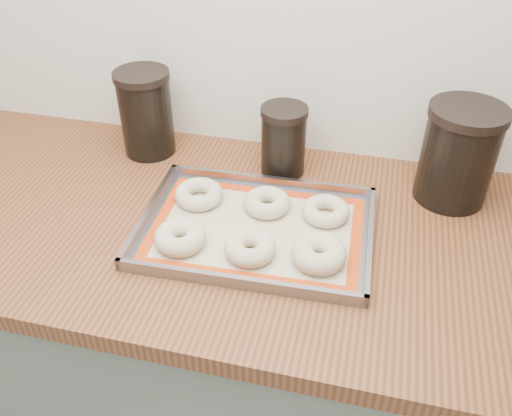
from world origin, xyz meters
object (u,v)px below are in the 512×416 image
(bagel_front_right, at_px, (319,253))
(bagel_front_mid, at_px, (250,248))
(bagel_front_left, at_px, (180,237))
(bagel_back_left, at_px, (199,194))
(baking_tray, at_px, (256,229))
(canister_left, at_px, (146,113))
(canister_right, at_px, (458,154))
(canister_mid, at_px, (283,140))
(bagel_back_right, at_px, (326,211))
(bagel_back_mid, at_px, (267,203))

(bagel_front_right, bearing_deg, bagel_front_mid, -174.65)
(bagel_front_left, bearing_deg, bagel_back_left, 94.43)
(baking_tray, distance_m, canister_left, 0.42)
(bagel_back_left, xyz_separation_m, canister_left, (-0.18, 0.18, 0.08))
(bagel_front_mid, xyz_separation_m, canister_right, (0.37, 0.29, 0.08))
(canister_left, bearing_deg, canister_right, -2.10)
(canister_mid, distance_m, canister_right, 0.37)
(bagel_front_mid, height_order, canister_mid, canister_mid)
(canister_right, bearing_deg, bagel_front_mid, -141.86)
(bagel_front_left, distance_m, canister_left, 0.39)
(bagel_back_right, bearing_deg, canister_left, 159.64)
(bagel_back_left, relative_size, canister_left, 0.50)
(bagel_front_left, height_order, bagel_back_mid, bagel_front_left)
(bagel_back_right, distance_m, canister_left, 0.49)
(bagel_front_left, distance_m, bagel_front_right, 0.27)
(bagel_back_mid, height_order, bagel_back_right, bagel_back_mid)
(bagel_front_left, height_order, canister_left, canister_left)
(bagel_back_left, bearing_deg, bagel_front_right, -25.20)
(bagel_back_mid, relative_size, canister_right, 0.46)
(canister_mid, bearing_deg, canister_left, 177.86)
(baking_tray, xyz_separation_m, bagel_back_mid, (0.01, 0.07, 0.01))
(baking_tray, height_order, bagel_back_left, bagel_back_left)
(canister_mid, bearing_deg, bagel_back_mid, -90.39)
(bagel_front_right, distance_m, bagel_back_right, 0.14)
(bagel_front_mid, height_order, canister_left, canister_left)
(baking_tray, bearing_deg, canister_right, 29.81)
(canister_left, bearing_deg, canister_mid, -2.14)
(baking_tray, distance_m, bagel_front_right, 0.15)
(bagel_front_right, bearing_deg, bagel_front_left, -176.61)
(bagel_back_mid, distance_m, canister_mid, 0.17)
(bagel_back_left, xyz_separation_m, canister_right, (0.52, 0.15, 0.09))
(bagel_front_left, bearing_deg, canister_right, 30.14)
(bagel_back_left, bearing_deg, baking_tray, -25.37)
(bagel_back_left, height_order, canister_right, canister_right)
(bagel_front_left, distance_m, canister_mid, 0.34)
(canister_mid, relative_size, canister_right, 0.76)
(bagel_front_mid, xyz_separation_m, canister_mid, (0.00, 0.31, 0.06))
(bagel_back_left, bearing_deg, bagel_back_right, 1.36)
(bagel_back_mid, distance_m, canister_left, 0.38)
(bagel_back_right, bearing_deg, bagel_back_left, -178.64)
(bagel_front_left, distance_m, canister_right, 0.60)
(bagel_front_right, distance_m, canister_mid, 0.33)
(canister_left, bearing_deg, baking_tray, -36.65)
(bagel_front_mid, relative_size, bagel_front_right, 0.95)
(bagel_front_left, xyz_separation_m, canister_right, (0.51, 0.30, 0.08))
(bagel_front_left, xyz_separation_m, bagel_front_mid, (0.14, 0.00, -0.00))
(bagel_back_right, bearing_deg, bagel_front_left, -149.58)
(bagel_back_right, height_order, canister_left, canister_left)
(bagel_front_right, bearing_deg, canister_left, 146.46)
(bagel_front_right, distance_m, canister_left, 0.56)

